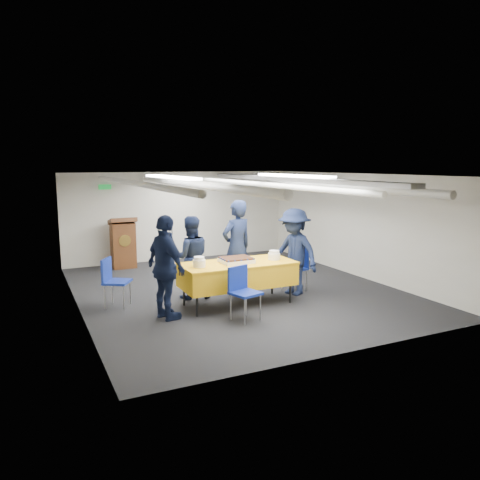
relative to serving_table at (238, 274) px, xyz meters
The scene contains 14 objects.
ground 1.11m from the serving_table, 67.24° to the left, with size 7.00×7.00×0.00m, color black.
room_shell 1.86m from the serving_table, 70.24° to the left, with size 6.00×7.00×2.30m.
serving_table is the anchor object (origin of this frame).
sheet_cake 0.26m from the serving_table, 168.36° to the left, with size 0.57×0.44×0.10m.
plate_stack_left 0.80m from the serving_table, behind, with size 0.22×0.22×0.18m.
plate_stack_right 0.78m from the serving_table, ahead, with size 0.22×0.22×0.17m.
podium 4.12m from the serving_table, 107.40° to the left, with size 0.62×0.53×1.25m.
chair_near 0.81m from the serving_table, 110.00° to the right, with size 0.52×0.52×0.87m.
chair_right 1.54m from the serving_table, 13.73° to the left, with size 0.51×0.51×0.87m.
chair_left 2.21m from the serving_table, 157.99° to the left, with size 0.58×0.58×0.87m.
sailor_a 0.82m from the serving_table, 66.06° to the left, with size 0.67×0.44×1.83m, color black.
sailor_b 1.01m from the serving_table, 129.28° to the left, with size 0.76×0.59×1.56m, color black.
sailor_c 1.43m from the serving_table, behind, with size 1.00×0.42×1.71m, color black.
sailor_d 1.30m from the serving_table, ahead, with size 1.08×0.62×1.67m, color black.
Camera 1 is at (-3.83, -8.27, 2.52)m, focal length 35.00 mm.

